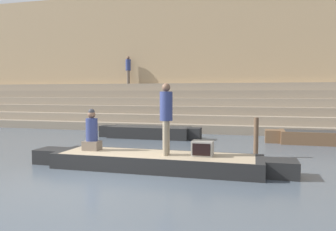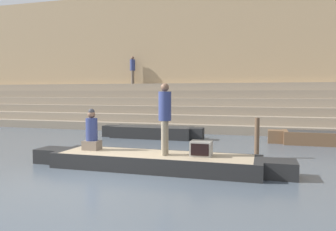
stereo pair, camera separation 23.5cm
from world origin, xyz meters
name	(u,v)px [view 2 (the right image)]	position (x,y,z in m)	size (l,w,h in m)	color
ground_plane	(85,183)	(0.00, 0.00, 0.00)	(120.00, 120.00, 0.00)	#4C5660
ghat_steps	(193,112)	(0.00, 11.25, 0.90)	(36.00, 3.53, 2.48)	gray
back_wall	(200,59)	(0.00, 13.12, 3.91)	(34.20, 1.28, 7.88)	tan
rowboat_main	(155,161)	(1.04, 1.66, 0.21)	(6.82, 1.44, 0.39)	black
person_standing	(165,113)	(1.33, 1.59, 1.44)	(0.32, 0.32, 1.79)	gray
person_rowing	(92,133)	(-0.80, 1.75, 0.86)	(0.44, 0.35, 1.13)	#756656
tv_set	(201,148)	(2.22, 1.71, 0.58)	(0.52, 0.41, 0.37)	#9E998E
moored_boat_distant	(152,132)	(-0.91, 7.09, 0.26)	(4.47, 1.09, 0.49)	black
mooring_post	(257,138)	(3.51, 3.88, 0.60)	(0.14, 0.14, 1.20)	brown
person_on_steps	(133,68)	(-3.90, 12.23, 3.43)	(0.31, 0.31, 1.64)	#756656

